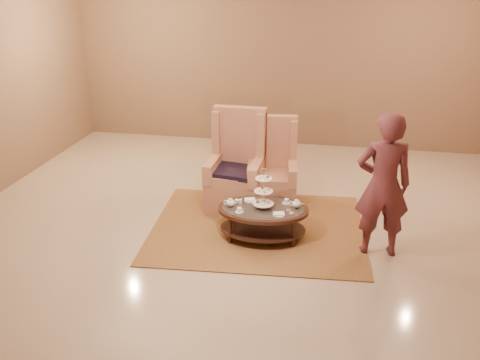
% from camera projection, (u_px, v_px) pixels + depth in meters
% --- Properties ---
extents(ground, '(8.00, 8.00, 0.00)m').
position_uv_depth(ground, '(244.00, 235.00, 7.01)').
color(ground, tan).
rests_on(ground, ground).
extents(ceiling, '(8.00, 8.00, 0.02)m').
position_uv_depth(ceiling, '(244.00, 235.00, 7.01)').
color(ceiling, silver).
rests_on(ceiling, ground).
extents(wall_back, '(8.00, 0.04, 3.50)m').
position_uv_depth(wall_back, '(283.00, 54.00, 10.00)').
color(wall_back, brown).
rests_on(wall_back, ground).
extents(rug, '(2.97, 2.53, 0.01)m').
position_uv_depth(rug, '(258.00, 228.00, 7.20)').
color(rug, olive).
rests_on(rug, ground).
extents(tea_table, '(1.21, 0.88, 0.97)m').
position_uv_depth(tea_table, '(263.00, 213.00, 6.82)').
color(tea_table, black).
rests_on(tea_table, ground).
extents(armchair_left, '(0.78, 0.81, 1.42)m').
position_uv_depth(armchair_left, '(237.00, 174.00, 7.74)').
color(armchair_left, '#BC7858').
rests_on(armchair_left, ground).
extents(armchair_right, '(0.77, 0.80, 1.29)m').
position_uv_depth(armchair_right, '(272.00, 176.00, 7.81)').
color(armchair_right, '#BC7858').
rests_on(armchair_right, ground).
extents(person, '(0.70, 0.51, 1.79)m').
position_uv_depth(person, '(383.00, 185.00, 6.27)').
color(person, '#59262C').
rests_on(person, ground).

